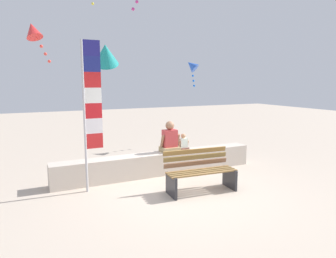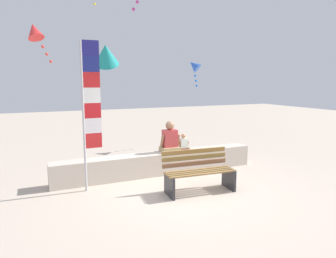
{
  "view_description": "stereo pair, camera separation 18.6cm",
  "coord_description": "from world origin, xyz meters",
  "px_view_note": "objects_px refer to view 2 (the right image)",
  "views": [
    {
      "loc": [
        -3.07,
        -5.55,
        2.35
      ],
      "look_at": [
        0.26,
        1.37,
        1.15
      ],
      "focal_mm": 32.64,
      "sensor_mm": 36.0,
      "label": 1
    },
    {
      "loc": [
        -2.9,
        -5.63,
        2.35
      ],
      "look_at": [
        0.26,
        1.37,
        1.15
      ],
      "focal_mm": 32.64,
      "sensor_mm": 36.0,
      "label": 2
    }
  ],
  "objects_px": {
    "person_adult": "(170,140)",
    "person_child": "(183,144)",
    "flag_banner": "(89,104)",
    "kite_teal": "(106,55)",
    "kite_blue": "(194,66)",
    "kite_red": "(35,32)",
    "park_bench": "(199,173)"
  },
  "relations": [
    {
      "from": "person_child",
      "to": "kite_red",
      "type": "bearing_deg",
      "value": 157.11
    },
    {
      "from": "park_bench",
      "to": "kite_teal",
      "type": "xyz_separation_m",
      "value": [
        -1.43,
        2.17,
        2.6
      ]
    },
    {
      "from": "flag_banner",
      "to": "kite_teal",
      "type": "bearing_deg",
      "value": 60.12
    },
    {
      "from": "park_bench",
      "to": "kite_red",
      "type": "relative_size",
      "value": 1.54
    },
    {
      "from": "park_bench",
      "to": "kite_red",
      "type": "bearing_deg",
      "value": 135.53
    },
    {
      "from": "person_adult",
      "to": "kite_blue",
      "type": "height_order",
      "value": "kite_blue"
    },
    {
      "from": "kite_red",
      "to": "kite_blue",
      "type": "xyz_separation_m",
      "value": [
        5.16,
        1.2,
        -0.67
      ]
    },
    {
      "from": "person_child",
      "to": "kite_blue",
      "type": "xyz_separation_m",
      "value": [
        1.75,
        2.64,
        2.17
      ]
    },
    {
      "from": "kite_teal",
      "to": "flag_banner",
      "type": "bearing_deg",
      "value": -119.88
    },
    {
      "from": "person_child",
      "to": "kite_teal",
      "type": "height_order",
      "value": "kite_teal"
    },
    {
      "from": "person_child",
      "to": "kite_blue",
      "type": "bearing_deg",
      "value": 56.38
    },
    {
      "from": "kite_blue",
      "to": "person_child",
      "type": "bearing_deg",
      "value": -123.62
    },
    {
      "from": "person_adult",
      "to": "person_child",
      "type": "bearing_deg",
      "value": 0.06
    },
    {
      "from": "park_bench",
      "to": "flag_banner",
      "type": "bearing_deg",
      "value": 154.25
    },
    {
      "from": "kite_teal",
      "to": "person_child",
      "type": "bearing_deg",
      "value": -19.7
    },
    {
      "from": "flag_banner",
      "to": "kite_teal",
      "type": "height_order",
      "value": "kite_teal"
    },
    {
      "from": "person_adult",
      "to": "kite_teal",
      "type": "xyz_separation_m",
      "value": [
        -1.44,
        0.66,
        2.14
      ]
    },
    {
      "from": "person_adult",
      "to": "kite_red",
      "type": "relative_size",
      "value": 0.78
    },
    {
      "from": "kite_red",
      "to": "park_bench",
      "type": "bearing_deg",
      "value": -44.47
    },
    {
      "from": "person_adult",
      "to": "flag_banner",
      "type": "relative_size",
      "value": 0.25
    },
    {
      "from": "flag_banner",
      "to": "kite_blue",
      "type": "height_order",
      "value": "flag_banner"
    },
    {
      "from": "flag_banner",
      "to": "kite_teal",
      "type": "relative_size",
      "value": 3.34
    },
    {
      "from": "person_adult",
      "to": "person_child",
      "type": "relative_size",
      "value": 1.79
    },
    {
      "from": "person_child",
      "to": "kite_teal",
      "type": "bearing_deg",
      "value": 160.3
    },
    {
      "from": "flag_banner",
      "to": "kite_teal",
      "type": "distance_m",
      "value": 1.75
    },
    {
      "from": "park_bench",
      "to": "person_child",
      "type": "distance_m",
      "value": 1.59
    },
    {
      "from": "person_adult",
      "to": "kite_red",
      "type": "bearing_deg",
      "value": 154.45
    },
    {
      "from": "park_bench",
      "to": "flag_banner",
      "type": "xyz_separation_m",
      "value": [
        -2.09,
        1.01,
        1.47
      ]
    },
    {
      "from": "person_adult",
      "to": "kite_teal",
      "type": "height_order",
      "value": "kite_teal"
    },
    {
      "from": "kite_blue",
      "to": "kite_red",
      "type": "bearing_deg",
      "value": -166.95
    },
    {
      "from": "person_adult",
      "to": "flag_banner",
      "type": "distance_m",
      "value": 2.39
    },
    {
      "from": "flag_banner",
      "to": "kite_red",
      "type": "distance_m",
      "value": 2.73
    }
  ]
}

